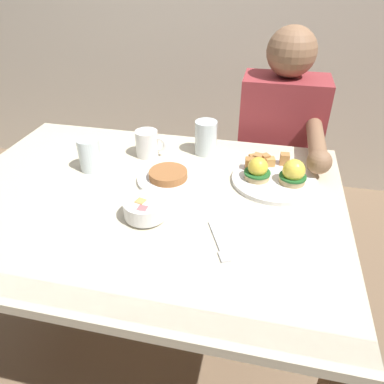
{
  "coord_description": "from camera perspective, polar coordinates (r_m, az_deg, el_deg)",
  "views": [
    {
      "loc": [
        0.35,
        -0.86,
        1.36
      ],
      "look_at": [
        0.15,
        0.0,
        0.78
      ],
      "focal_mm": 34.13,
      "sensor_mm": 36.0,
      "label": 1
    }
  ],
  "objects": [
    {
      "name": "fruit_bowl",
      "position": [
        1.01,
        -7.32,
        -2.67
      ],
      "size": [
        0.12,
        0.12,
        0.06
      ],
      "color": "white",
      "rests_on": "dining_table"
    },
    {
      "name": "ground_plane",
      "position": [
        1.65,
        -5.69,
        -22.58
      ],
      "size": [
        6.0,
        6.0,
        0.0
      ],
      "primitive_type": "plane",
      "color": "#7F664C"
    },
    {
      "name": "eggs_benedict_plate",
      "position": [
        1.19,
        12.75,
        2.61
      ],
      "size": [
        0.27,
        0.27,
        0.09
      ],
      "color": "white",
      "rests_on": "dining_table"
    },
    {
      "name": "water_glass_near",
      "position": [
        1.27,
        -15.64,
        5.32
      ],
      "size": [
        0.07,
        0.07,
        0.11
      ],
      "color": "silver",
      "rests_on": "dining_table"
    },
    {
      "name": "diner_person",
      "position": [
        1.62,
        13.4,
        6.55
      ],
      "size": [
        0.34,
        0.54,
        1.14
      ],
      "color": "#33333D",
      "rests_on": "ground_plane"
    },
    {
      "name": "coffee_mug",
      "position": [
        1.32,
        -6.97,
        7.64
      ],
      "size": [
        0.11,
        0.08,
        0.09
      ],
      "color": "white",
      "rests_on": "dining_table"
    },
    {
      "name": "side_plate",
      "position": [
        1.18,
        -3.73,
        2.33
      ],
      "size": [
        0.2,
        0.2,
        0.04
      ],
      "color": "white",
      "rests_on": "dining_table"
    },
    {
      "name": "dining_table",
      "position": [
        1.18,
        -7.38,
        -5.04
      ],
      "size": [
        1.2,
        0.9,
        0.74
      ],
      "color": "beige",
      "rests_on": "ground_plane"
    },
    {
      "name": "water_glass_far",
      "position": [
        1.33,
        2.18,
        8.19
      ],
      "size": [
        0.08,
        0.08,
        0.12
      ],
      "color": "silver",
      "rests_on": "dining_table"
    },
    {
      "name": "fork",
      "position": [
        0.94,
        4.25,
        -8.02
      ],
      "size": [
        0.08,
        0.15,
        0.0
      ],
      "color": "silver",
      "rests_on": "dining_table"
    }
  ]
}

